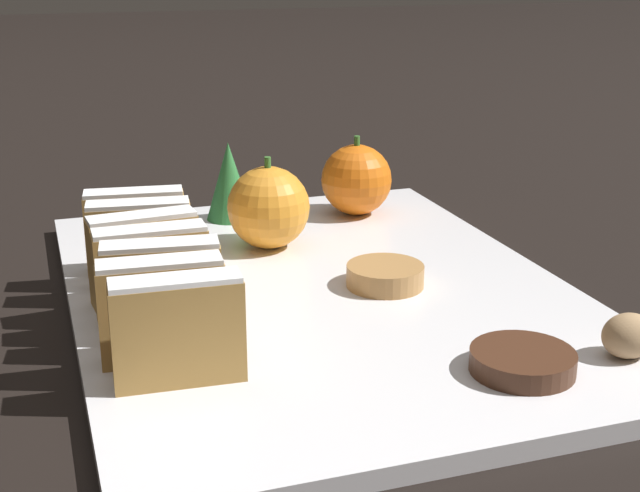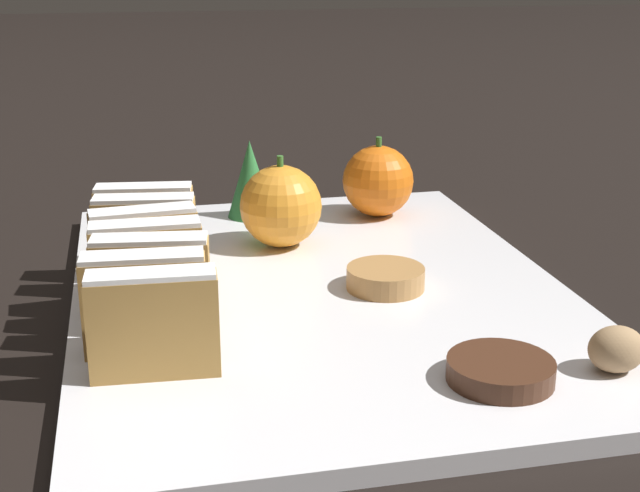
# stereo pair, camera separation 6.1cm
# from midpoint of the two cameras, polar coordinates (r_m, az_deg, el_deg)

# --- Properties ---
(ground_plane) EXTENTS (6.00, 6.00, 0.00)m
(ground_plane) POSITION_cam_midpoint_polar(r_m,az_deg,el_deg) (0.62, -2.80, -3.70)
(ground_plane) COLOR black
(serving_platter) EXTENTS (0.34, 0.45, 0.01)m
(serving_platter) POSITION_cam_midpoint_polar(r_m,az_deg,el_deg) (0.62, -2.81, -3.19)
(serving_platter) COLOR white
(serving_platter) RESTS_ON ground_plane
(stollen_slice_front) EXTENTS (0.07, 0.02, 0.06)m
(stollen_slice_front) POSITION_cam_midpoint_polar(r_m,az_deg,el_deg) (0.49, -12.66, -5.37)
(stollen_slice_front) COLOR #B28442
(stollen_slice_front) RESTS_ON serving_platter
(stollen_slice_second) EXTENTS (0.07, 0.03, 0.06)m
(stollen_slice_second) POSITION_cam_midpoint_polar(r_m,az_deg,el_deg) (0.52, -13.44, -4.08)
(stollen_slice_second) COLOR #B28442
(stollen_slice_second) RESTS_ON serving_platter
(stollen_slice_third) EXTENTS (0.07, 0.03, 0.06)m
(stollen_slice_third) POSITION_cam_midpoint_polar(r_m,az_deg,el_deg) (0.55, -13.25, -2.82)
(stollen_slice_third) COLOR #B28442
(stollen_slice_third) RESTS_ON serving_platter
(stollen_slice_fourth) EXTENTS (0.07, 0.02, 0.06)m
(stollen_slice_fourth) POSITION_cam_midpoint_polar(r_m,az_deg,el_deg) (0.57, -13.72, -1.76)
(stollen_slice_fourth) COLOR #B28442
(stollen_slice_fourth) RESTS_ON serving_platter
(stollen_slice_fifth) EXTENTS (0.07, 0.03, 0.06)m
(stollen_slice_fifth) POSITION_cam_midpoint_polar(r_m,az_deg,el_deg) (0.60, -14.05, -0.80)
(stollen_slice_fifth) COLOR #B28442
(stollen_slice_fifth) RESTS_ON serving_platter
(stollen_slice_sixth) EXTENTS (0.07, 0.03, 0.06)m
(stollen_slice_sixth) POSITION_cam_midpoint_polar(r_m,az_deg,el_deg) (0.63, -14.16, 0.10)
(stollen_slice_sixth) COLOR #B28442
(stollen_slice_sixth) RESTS_ON serving_platter
(stollen_slice_back) EXTENTS (0.07, 0.03, 0.06)m
(stollen_slice_back) POSITION_cam_midpoint_polar(r_m,az_deg,el_deg) (0.66, -14.31, 0.92)
(stollen_slice_back) COLOR #B28442
(stollen_slice_back) RESTS_ON serving_platter
(orange_near) EXTENTS (0.06, 0.06, 0.07)m
(orange_near) POSITION_cam_midpoint_polar(r_m,az_deg,el_deg) (0.70, -5.83, 2.43)
(orange_near) COLOR orange
(orange_near) RESTS_ON serving_platter
(orange_far) EXTENTS (0.06, 0.06, 0.07)m
(orange_far) POSITION_cam_midpoint_polar(r_m,az_deg,el_deg) (0.78, 0.11, 4.23)
(orange_far) COLOR orange
(orange_far) RESTS_ON serving_platter
(walnut) EXTENTS (0.03, 0.03, 0.03)m
(walnut) POSITION_cam_midpoint_polar(r_m,az_deg,el_deg) (0.53, 16.10, -5.61)
(walnut) COLOR tan
(walnut) RESTS_ON serving_platter
(chocolate_cookie) EXTENTS (0.06, 0.06, 0.01)m
(chocolate_cookie) POSITION_cam_midpoint_polar(r_m,az_deg,el_deg) (0.50, 9.46, -7.38)
(chocolate_cookie) COLOR #472819
(chocolate_cookie) RESTS_ON serving_platter
(gingerbread_cookie) EXTENTS (0.05, 0.05, 0.02)m
(gingerbread_cookie) POSITION_cam_midpoint_polar(r_m,az_deg,el_deg) (0.62, 1.39, -1.96)
(gingerbread_cookie) COLOR #B27F47
(gingerbread_cookie) RESTS_ON serving_platter
(evergreen_sprig) EXTENTS (0.04, 0.04, 0.07)m
(evergreen_sprig) POSITION_cam_midpoint_polar(r_m,az_deg,el_deg) (0.77, -8.11, 4.11)
(evergreen_sprig) COLOR #2D7538
(evergreen_sprig) RESTS_ON serving_platter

